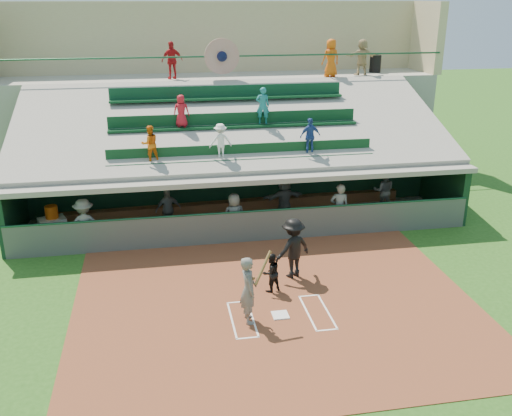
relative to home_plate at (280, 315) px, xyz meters
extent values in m
plane|color=#235116|center=(0.00, 0.00, -0.04)|extent=(100.00, 100.00, 0.00)
cube|color=brown|center=(0.00, 0.50, -0.03)|extent=(11.00, 9.00, 0.02)
cube|color=white|center=(0.00, 0.00, 0.00)|extent=(0.43, 0.43, 0.03)
cube|color=white|center=(-0.75, 0.00, -0.01)|extent=(0.05, 1.80, 0.01)
cube|color=white|center=(0.75, 0.00, -0.01)|extent=(0.05, 1.80, 0.01)
cube|color=white|center=(-1.30, 0.00, -0.01)|extent=(0.05, 1.80, 0.01)
cube|color=white|center=(1.30, 0.00, -0.01)|extent=(0.05, 1.80, 0.01)
cube|color=white|center=(-1.02, 0.90, -0.01)|extent=(0.60, 0.05, 0.01)
cube|color=white|center=(1.02, 0.90, -0.01)|extent=(0.60, 0.05, 0.01)
cube|color=white|center=(-1.02, -0.90, -0.01)|extent=(0.60, 0.05, 0.01)
cube|color=white|center=(1.02, -0.90, -0.01)|extent=(0.60, 0.05, 0.01)
cube|color=gray|center=(0.00, 6.75, -0.02)|extent=(16.00, 3.50, 0.04)
cube|color=gray|center=(0.00, 13.50, 2.26)|extent=(20.00, 3.00, 4.60)
cube|color=#505650|center=(0.00, 5.00, 0.52)|extent=(16.00, 0.06, 1.10)
cylinder|color=#16452A|center=(0.00, 5.00, 1.09)|extent=(16.00, 0.08, 0.08)
cube|color=#10321D|center=(0.00, 8.50, 1.07)|extent=(16.00, 0.25, 2.20)
cube|color=black|center=(-8.00, 6.75, 1.07)|extent=(0.25, 3.50, 2.20)
cube|color=black|center=(8.00, 6.75, 1.07)|extent=(0.25, 3.50, 2.20)
cube|color=gray|center=(0.00, 6.75, 2.17)|extent=(16.40, 3.90, 0.18)
cube|color=gray|center=(0.00, 10.25, 1.12)|extent=(16.40, 3.50, 2.30)
cube|color=gray|center=(0.00, 11.90, 2.26)|extent=(16.40, 0.30, 4.60)
cube|color=gray|center=(0.00, 8.60, 3.42)|extent=(16.40, 6.51, 2.37)
cube|color=#0D3C23|center=(0.00, 6.20, 2.62)|extent=(9.40, 0.42, 0.08)
cube|color=#0C361A|center=(0.00, 6.40, 2.88)|extent=(9.40, 0.06, 0.45)
cube|color=#0B3319|center=(0.00, 8.10, 3.37)|extent=(9.40, 0.42, 0.08)
cube|color=#0C361C|center=(0.00, 8.30, 3.62)|extent=(9.40, 0.06, 0.45)
cube|color=#0D391C|center=(0.00, 10.00, 4.12)|extent=(9.40, 0.42, 0.08)
cube|color=#0C3822|center=(0.00, 10.20, 4.38)|extent=(9.40, 0.06, 0.45)
imported|color=#D7610C|center=(-3.19, 6.30, 3.28)|extent=(0.70, 0.61, 1.24)
imported|color=white|center=(-0.78, 6.30, 3.26)|extent=(0.83, 0.53, 1.22)
imported|color=navy|center=(2.42, 6.30, 3.30)|extent=(0.79, 0.40, 1.30)
imported|color=red|center=(-2.00, 8.20, 4.00)|extent=(0.63, 0.45, 1.19)
imported|color=#1B767B|center=(1.06, 8.20, 4.10)|extent=(0.55, 0.40, 1.39)
cylinder|color=#154227|center=(0.00, 12.00, 5.56)|extent=(20.00, 0.07, 0.07)
cylinder|color=#B12A19|center=(0.00, 11.98, 5.56)|extent=(1.50, 0.06, 1.50)
sphere|color=#0D1235|center=(0.00, 11.95, 5.56)|extent=(0.44, 0.44, 0.44)
cube|color=tan|center=(0.00, 15.00, 6.16)|extent=(20.00, 0.40, 3.20)
cube|color=tan|center=(10.00, 13.50, 6.16)|extent=(0.40, 3.00, 3.20)
imported|color=#575954|center=(-0.87, -0.10, 0.90)|extent=(0.46, 0.68, 1.82)
cylinder|color=brown|center=(-0.52, -0.25, 1.57)|extent=(0.56, 0.54, 0.75)
sphere|color=#8F5E34|center=(-0.74, -0.10, 1.22)|extent=(0.10, 0.10, 0.10)
imported|color=black|center=(0.02, 1.39, 0.57)|extent=(0.69, 0.63, 1.16)
imported|color=black|center=(0.85, 2.18, 0.92)|extent=(1.38, 1.13, 1.86)
cube|color=brown|center=(-0.18, 8.00, 0.21)|extent=(13.76, 1.00, 0.41)
cube|color=silver|center=(-6.70, 6.36, 0.39)|extent=(1.05, 0.92, 0.77)
cylinder|color=#E8580D|center=(-6.68, 6.39, 0.99)|extent=(0.43, 0.43, 0.43)
imported|color=#575A55|center=(-5.48, 5.28, 0.89)|extent=(1.21, 0.78, 1.77)
imported|color=#555752|center=(-2.70, 6.46, 0.80)|extent=(1.00, 0.62, 1.59)
imported|color=#51534E|center=(-0.47, 5.34, 0.82)|extent=(0.87, 0.65, 1.63)
imported|color=#51534E|center=(1.61, 6.70, 0.85)|extent=(1.63, 0.74, 1.69)
imported|color=#5F625C|center=(3.29, 5.26, 0.91)|extent=(0.73, 0.55, 1.80)
imported|color=#62645F|center=(5.67, 7.00, 0.84)|extent=(0.95, 0.83, 1.67)
cylinder|color=black|center=(7.49, 13.40, 4.97)|extent=(0.54, 0.54, 0.80)
imported|color=#B51418|center=(-2.09, 12.68, 5.37)|extent=(1.01, 0.63, 1.60)
imported|color=#D9580C|center=(4.91, 12.21, 5.39)|extent=(0.89, 0.66, 1.65)
imported|color=tan|center=(6.51, 12.62, 5.37)|extent=(1.52, 0.56, 1.61)
camera|label=1|loc=(-2.96, -12.90, 7.96)|focal=40.00mm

